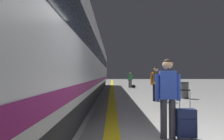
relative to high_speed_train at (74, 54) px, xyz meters
name	(u,v)px	position (x,y,z in m)	size (l,w,h in m)	color
safety_line_strip	(112,95)	(2.14, 1.54, -2.50)	(0.36, 80.00, 0.01)	yellow
tactile_edge_band	(106,95)	(1.80, 1.54, -2.50)	(0.65, 80.00, 0.01)	slate
high_speed_train	(74,54)	(0.00, 0.00, 0.00)	(2.94, 31.89, 4.97)	#38383D
traveller_foreground	(167,92)	(3.29, -7.43, -1.55)	(0.51, 0.22, 1.65)	#383842
rolling_suitcase_foreground	(186,123)	(3.64, -7.48, -2.16)	(0.39, 0.25, 1.01)	#19234C
passenger_near	(156,81)	(4.33, -1.43, -1.49)	(0.54, 0.34, 1.71)	black
duffel_bag_near	(163,99)	(4.65, -1.66, -2.35)	(0.44, 0.26, 0.36)	brown
passenger_mid	(130,78)	(3.98, 9.21, -1.55)	(0.51, 0.22, 1.64)	black
duffel_bag_mid	(133,86)	(4.30, 8.98, -2.35)	(0.44, 0.26, 0.36)	black
waste_bin	(184,90)	(6.16, -0.24, -2.05)	(0.46, 0.46, 0.91)	#4C4C51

